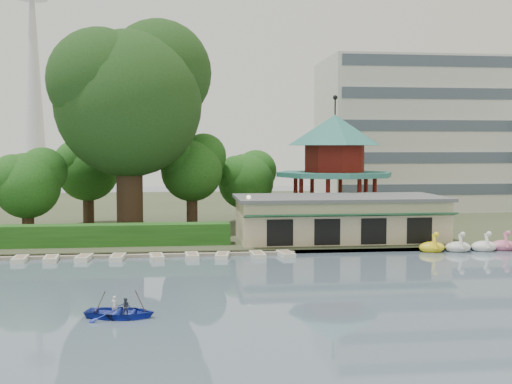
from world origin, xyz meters
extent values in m
plane|color=slate|center=(0.00, 0.00, 0.00)|extent=(220.00, 220.00, 0.00)
cube|color=#424930|center=(0.00, 52.00, 0.20)|extent=(220.00, 70.00, 0.40)
cube|color=gray|center=(0.00, 17.30, 0.15)|extent=(220.00, 0.60, 0.30)
cube|color=gray|center=(-12.00, 17.20, 0.12)|extent=(34.00, 1.60, 0.24)
cube|color=beige|center=(10.00, 22.00, 2.20)|extent=(18.00, 8.00, 3.60)
cube|color=#595B5E|center=(10.00, 22.00, 4.15)|extent=(18.60, 8.60, 0.30)
cube|color=#194C2D|center=(10.00, 17.70, 3.00)|extent=(18.00, 1.59, 0.45)
cylinder|color=beige|center=(12.00, 32.00, 1.00)|extent=(10.40, 10.40, 1.20)
cylinder|color=#2C7369|center=(12.00, 32.00, 5.85)|extent=(12.40, 12.40, 0.50)
cylinder|color=maroon|center=(12.00, 32.00, 7.50)|extent=(6.40, 6.40, 2.80)
cone|color=#2C7369|center=(12.00, 32.00, 10.50)|extent=(10.00, 10.00, 3.20)
cylinder|color=black|center=(12.00, 32.00, 13.00)|extent=(0.16, 0.16, 1.80)
cube|color=silver|center=(30.00, 50.00, 10.40)|extent=(30.00, 14.00, 20.00)
cone|color=silver|center=(-42.00, 140.00, 30.00)|extent=(6.00, 6.00, 60.00)
cube|color=#245B1C|center=(-15.00, 20.50, 1.30)|extent=(30.00, 2.00, 1.80)
cylinder|color=black|center=(1.50, 19.00, 2.40)|extent=(0.12, 0.12, 4.00)
sphere|color=beige|center=(1.50, 19.00, 4.50)|extent=(0.36, 0.36, 0.36)
cylinder|color=#3A281C|center=(-9.00, 28.00, 5.40)|extent=(2.50, 2.50, 9.99)
sphere|color=#1F4218|center=(-9.00, 28.00, 12.79)|extent=(13.88, 13.88, 13.88)
sphere|color=#1F4218|center=(-6.22, 30.08, 15.99)|extent=(10.41, 10.41, 10.41)
sphere|color=#1F4218|center=(-11.43, 26.61, 14.79)|extent=(9.71, 9.71, 9.71)
cylinder|color=#3A281C|center=(-18.00, 26.00, 2.34)|extent=(1.08, 1.08, 3.87)
sphere|color=#245B1C|center=(-18.00, 26.00, 5.20)|extent=(5.99, 5.99, 5.99)
sphere|color=#245B1C|center=(-16.80, 26.90, 6.44)|extent=(4.49, 4.49, 4.49)
sphere|color=#245B1C|center=(-19.05, 25.40, 5.97)|extent=(4.19, 4.19, 4.19)
cylinder|color=#3A281C|center=(-3.00, 32.00, 2.77)|extent=(1.13, 1.13, 4.73)
sphere|color=#245B1C|center=(-3.00, 32.00, 6.27)|extent=(6.29, 6.29, 6.29)
sphere|color=#245B1C|center=(-1.74, 32.94, 7.79)|extent=(4.72, 4.72, 4.72)
sphere|color=#245B1C|center=(-4.10, 31.37, 7.22)|extent=(4.41, 4.41, 4.41)
cylinder|color=#3A281C|center=(3.00, 36.00, 2.22)|extent=(1.11, 1.11, 3.65)
sphere|color=#245B1C|center=(3.00, 36.00, 4.93)|extent=(6.15, 6.15, 6.15)
sphere|color=#245B1C|center=(4.23, 36.92, 6.09)|extent=(4.61, 4.61, 4.61)
sphere|color=#245B1C|center=(1.92, 35.38, 5.66)|extent=(4.31, 4.31, 4.31)
cylinder|color=#3A281C|center=(-14.00, 36.00, 2.75)|extent=(1.17, 1.17, 4.69)
sphere|color=#245B1C|center=(-14.00, 36.00, 6.22)|extent=(6.52, 6.52, 6.52)
sphere|color=#245B1C|center=(-12.70, 36.98, 7.72)|extent=(4.89, 4.89, 4.89)
sphere|color=#245B1C|center=(-15.14, 35.35, 7.15)|extent=(4.57, 4.57, 4.57)
ellipsoid|color=yellow|center=(16.57, 16.61, 0.35)|extent=(2.16, 1.44, 0.99)
cylinder|color=yellow|center=(16.57, 16.06, 0.90)|extent=(0.26, 0.79, 1.29)
sphere|color=yellow|center=(16.57, 15.76, 1.55)|extent=(0.44, 0.44, 0.44)
ellipsoid|color=silver|center=(18.76, 16.44, 0.35)|extent=(2.16, 1.44, 0.99)
cylinder|color=silver|center=(18.76, 15.89, 0.90)|extent=(0.26, 0.79, 1.29)
sphere|color=silver|center=(18.76, 15.59, 1.55)|extent=(0.44, 0.44, 0.44)
ellipsoid|color=white|center=(21.07, 16.54, 0.35)|extent=(2.16, 1.44, 0.99)
cylinder|color=white|center=(21.07, 15.99, 0.90)|extent=(0.26, 0.79, 1.29)
sphere|color=white|center=(21.07, 15.69, 1.55)|extent=(0.44, 0.44, 0.44)
ellipsoid|color=pink|center=(22.88, 16.79, 0.35)|extent=(2.16, 1.44, 0.99)
cylinder|color=pink|center=(22.88, 16.24, 0.90)|extent=(0.26, 0.79, 1.29)
sphere|color=pink|center=(22.88, 15.94, 1.55)|extent=(0.44, 0.44, 0.44)
cube|color=silver|center=(-16.30, 15.81, 0.18)|extent=(1.13, 2.35, 0.36)
cube|color=silver|center=(-14.00, 15.69, 0.18)|extent=(1.19, 2.38, 0.36)
cube|color=silver|center=(-11.58, 15.94, 0.18)|extent=(1.22, 2.39, 0.36)
cube|color=silver|center=(-9.02, 15.81, 0.18)|extent=(1.12, 2.35, 0.36)
cube|color=silver|center=(-6.03, 15.60, 0.18)|extent=(1.27, 2.40, 0.36)
cube|color=silver|center=(-3.30, 15.80, 0.18)|extent=(1.10, 2.34, 0.36)
cube|color=silver|center=(-0.94, 15.67, 0.18)|extent=(1.33, 2.42, 0.36)
cube|color=silver|center=(1.87, 15.76, 0.18)|extent=(1.13, 2.35, 0.36)
cube|color=silver|center=(4.13, 15.77, 0.18)|extent=(1.30, 2.41, 0.36)
imported|color=#2133AE|center=(-7.24, -1.47, 0.51)|extent=(5.59, 4.50, 1.03)
imported|color=white|center=(-7.54, -1.27, 0.59)|extent=(0.40, 0.30, 0.97)
imported|color=#394152|center=(-6.94, -1.67, 0.57)|extent=(0.52, 0.45, 0.94)
cylinder|color=#3A281C|center=(-8.44, -1.47, 0.35)|extent=(0.94, 0.29, 2.01)
cylinder|color=#3A281C|center=(-6.04, -1.47, 0.35)|extent=(0.94, 0.29, 2.01)
camera|label=1|loc=(-4.13, -34.12, 8.59)|focal=45.00mm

